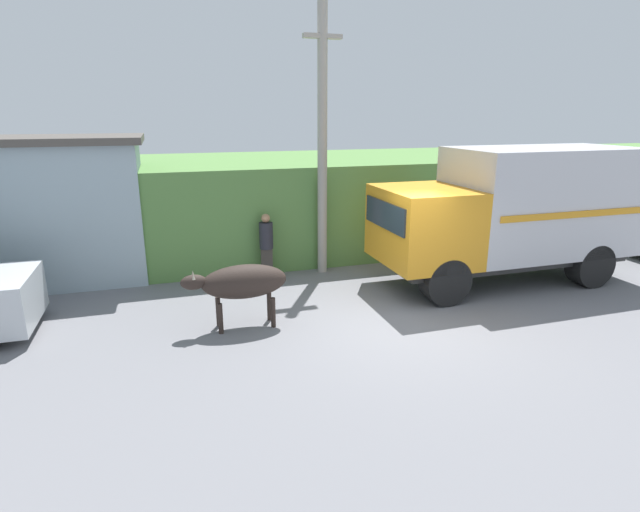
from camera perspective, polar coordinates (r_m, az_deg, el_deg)
ground_plane at (r=9.76m, az=9.07°, el=-7.57°), size 60.00×60.00×0.00m
hillside_embankment at (r=15.30m, az=-1.65°, el=6.34°), size 32.00×5.57×2.59m
building_backdrop at (r=13.29m, az=-28.68°, el=4.66°), size 4.50×2.70×3.37m
cargo_truck at (r=12.39m, az=21.36°, el=4.86°), size 6.12×2.26×3.12m
brown_cow at (r=9.27m, az=-8.93°, el=-3.00°), size 1.92×0.63×1.21m
pedestrian_on_hill at (r=12.04m, az=-6.15°, el=1.48°), size 0.37×0.37×1.58m
utility_pole at (r=12.08m, az=0.27°, el=13.09°), size 0.90×0.23×6.28m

